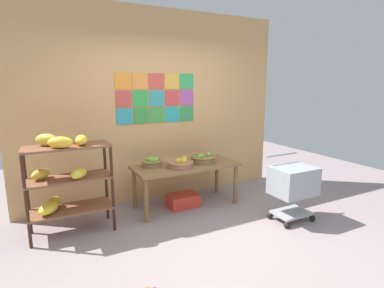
{
  "coord_description": "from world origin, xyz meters",
  "views": [
    {
      "loc": [
        -1.66,
        -2.64,
        1.78
      ],
      "look_at": [
        0.17,
        0.92,
        0.99
      ],
      "focal_mm": 28.34,
      "sensor_mm": 36.0,
      "label": 1
    }
  ],
  "objects_px": {
    "banana_shelf_unit": "(64,176)",
    "fruit_basket_back_right": "(181,163)",
    "fruit_basket_back_left": "(203,158)",
    "shopping_cart": "(293,183)",
    "fruit_basket_right": "(152,162)",
    "display_table": "(186,170)",
    "produce_crate_under_table": "(183,200)"
  },
  "relations": [
    {
      "from": "banana_shelf_unit",
      "to": "produce_crate_under_table",
      "type": "xyz_separation_m",
      "value": [
        1.6,
        0.11,
        -0.64
      ]
    },
    {
      "from": "fruit_basket_right",
      "to": "shopping_cart",
      "type": "height_order",
      "value": "shopping_cart"
    },
    {
      "from": "fruit_basket_back_right",
      "to": "shopping_cart",
      "type": "xyz_separation_m",
      "value": [
        1.16,
        -0.98,
        -0.18
      ]
    },
    {
      "from": "fruit_basket_right",
      "to": "produce_crate_under_table",
      "type": "distance_m",
      "value": 0.74
    },
    {
      "from": "fruit_basket_back_left",
      "to": "fruit_basket_right",
      "type": "height_order",
      "value": "same"
    },
    {
      "from": "fruit_basket_back_right",
      "to": "banana_shelf_unit",
      "type": "bearing_deg",
      "value": -179.46
    },
    {
      "from": "display_table",
      "to": "shopping_cart",
      "type": "distance_m",
      "value": 1.5
    },
    {
      "from": "shopping_cart",
      "to": "fruit_basket_back_left",
      "type": "bearing_deg",
      "value": 129.53
    },
    {
      "from": "display_table",
      "to": "produce_crate_under_table",
      "type": "xyz_separation_m",
      "value": [
        -0.05,
        -0.01,
        -0.46
      ]
    },
    {
      "from": "banana_shelf_unit",
      "to": "display_table",
      "type": "height_order",
      "value": "banana_shelf_unit"
    },
    {
      "from": "shopping_cart",
      "to": "fruit_basket_back_right",
      "type": "bearing_deg",
      "value": 144.73
    },
    {
      "from": "fruit_basket_right",
      "to": "shopping_cart",
      "type": "bearing_deg",
      "value": -38.78
    },
    {
      "from": "display_table",
      "to": "produce_crate_under_table",
      "type": "height_order",
      "value": "display_table"
    },
    {
      "from": "produce_crate_under_table",
      "to": "shopping_cart",
      "type": "distance_m",
      "value": 1.58
    },
    {
      "from": "fruit_basket_back_right",
      "to": "shopping_cart",
      "type": "distance_m",
      "value": 1.53
    },
    {
      "from": "fruit_basket_right",
      "to": "display_table",
      "type": "bearing_deg",
      "value": -14.36
    },
    {
      "from": "fruit_basket_back_left",
      "to": "fruit_basket_right",
      "type": "bearing_deg",
      "value": 170.52
    },
    {
      "from": "display_table",
      "to": "fruit_basket_back_left",
      "type": "height_order",
      "value": "fruit_basket_back_left"
    },
    {
      "from": "produce_crate_under_table",
      "to": "fruit_basket_back_right",
      "type": "bearing_deg",
      "value": -129.49
    },
    {
      "from": "fruit_basket_back_left",
      "to": "shopping_cart",
      "type": "height_order",
      "value": "shopping_cart"
    },
    {
      "from": "display_table",
      "to": "fruit_basket_right",
      "type": "xyz_separation_m",
      "value": [
        -0.47,
        0.12,
        0.14
      ]
    },
    {
      "from": "fruit_basket_back_left",
      "to": "shopping_cart",
      "type": "relative_size",
      "value": 0.45
    },
    {
      "from": "shopping_cart",
      "to": "produce_crate_under_table",
      "type": "bearing_deg",
      "value": 140.18
    },
    {
      "from": "banana_shelf_unit",
      "to": "fruit_basket_back_right",
      "type": "bearing_deg",
      "value": 0.54
    },
    {
      "from": "fruit_basket_back_right",
      "to": "produce_crate_under_table",
      "type": "relative_size",
      "value": 0.83
    },
    {
      "from": "banana_shelf_unit",
      "to": "fruit_basket_back_left",
      "type": "relative_size",
      "value": 3.18
    },
    {
      "from": "banana_shelf_unit",
      "to": "fruit_basket_back_right",
      "type": "relative_size",
      "value": 3.32
    },
    {
      "from": "banana_shelf_unit",
      "to": "shopping_cart",
      "type": "height_order",
      "value": "banana_shelf_unit"
    },
    {
      "from": "fruit_basket_back_right",
      "to": "shopping_cart",
      "type": "relative_size",
      "value": 0.43
    },
    {
      "from": "fruit_basket_back_right",
      "to": "fruit_basket_back_left",
      "type": "bearing_deg",
      "value": 13.6
    },
    {
      "from": "shopping_cart",
      "to": "display_table",
      "type": "bearing_deg",
      "value": 138.41
    },
    {
      "from": "shopping_cart",
      "to": "banana_shelf_unit",
      "type": "bearing_deg",
      "value": 165.09
    }
  ]
}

